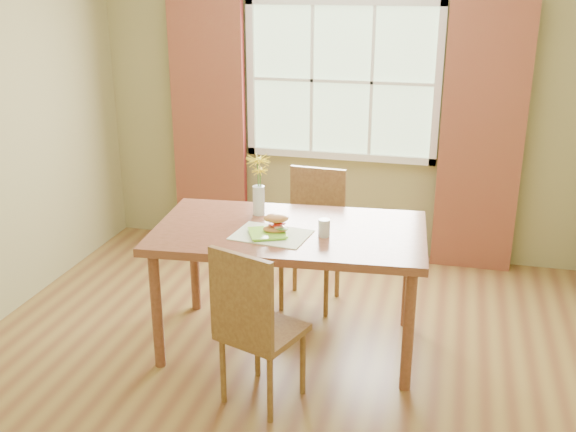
% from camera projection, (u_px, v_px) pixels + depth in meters
% --- Properties ---
extents(room, '(4.24, 3.84, 2.74)m').
position_uv_depth(room, '(285.00, 155.00, 3.90)').
color(room, olive).
rests_on(room, ground).
extents(window, '(1.62, 0.06, 1.32)m').
position_uv_depth(window, '(342.00, 81.00, 5.55)').
color(window, '#A5C595').
rests_on(window, room).
extents(curtain_left, '(0.65, 0.08, 2.20)m').
position_uv_depth(curtain_left, '(209.00, 124.00, 5.87)').
color(curtain_left, '#5E1816').
rests_on(curtain_left, room).
extents(curtain_right, '(0.65, 0.08, 2.20)m').
position_uv_depth(curtain_right, '(481.00, 139.00, 5.34)').
color(curtain_right, '#5E1816').
rests_on(curtain_right, room).
extents(dining_table, '(1.77, 1.09, 0.83)m').
position_uv_depth(dining_table, '(290.00, 241.00, 4.26)').
color(dining_table, brown).
rests_on(dining_table, room).
extents(chair_near, '(0.52, 0.52, 0.98)m').
position_uv_depth(chair_near, '(253.00, 322.00, 3.70)').
color(chair_near, olive).
rests_on(chair_near, room).
extents(chair_far, '(0.44, 0.44, 1.00)m').
position_uv_depth(chair_far, '(314.00, 231.00, 4.97)').
color(chair_far, olive).
rests_on(chair_far, room).
extents(placemat, '(0.49, 0.38, 0.01)m').
position_uv_depth(placemat, '(271.00, 235.00, 4.12)').
color(placemat, silver).
rests_on(placemat, dining_table).
extents(plate, '(0.29, 0.29, 0.01)m').
position_uv_depth(plate, '(268.00, 234.00, 4.11)').
color(plate, '#8CE338').
rests_on(plate, placemat).
extents(croissant_sandwich, '(0.18, 0.15, 0.12)m').
position_uv_depth(croissant_sandwich, '(276.00, 223.00, 4.11)').
color(croissant_sandwich, '#C97B44').
rests_on(croissant_sandwich, plate).
extents(water_glass, '(0.07, 0.07, 0.11)m').
position_uv_depth(water_glass, '(324.00, 228.00, 4.10)').
color(water_glass, silver).
rests_on(water_glass, dining_table).
extents(flower_vase, '(0.16, 0.16, 0.40)m').
position_uv_depth(flower_vase, '(259.00, 180.00, 4.40)').
color(flower_vase, silver).
rests_on(flower_vase, dining_table).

